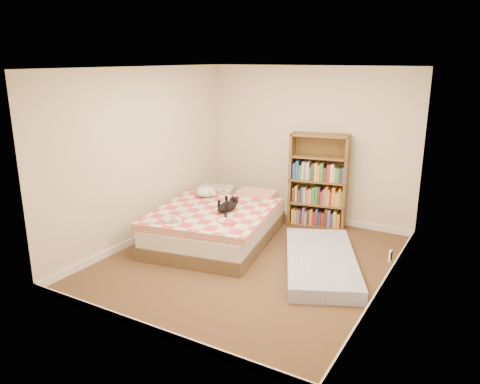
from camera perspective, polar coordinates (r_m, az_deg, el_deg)
The scene contains 6 objects.
room at distance 5.93m, azimuth 1.21°, elevation 2.23°, with size 3.51×4.01×2.51m.
bed at distance 6.94m, azimuth -2.64°, elevation -3.76°, with size 1.87×2.39×0.58m.
bookshelf at distance 7.53m, azimuth 9.51°, elevation -0.07°, with size 0.95×0.45×1.49m.
floor_mattress at distance 6.18m, azimuth 9.83°, elevation -8.35°, with size 0.86×1.92×0.17m, color #7887C9.
black_cat at distance 6.64m, azimuth -1.40°, elevation -1.69°, with size 0.26×0.71×0.16m.
white_dog at distance 7.32m, azimuth -4.17°, elevation 0.02°, with size 0.41×0.42×0.16m.
Camera 1 is at (2.77, -5.05, 2.62)m, focal length 35.00 mm.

